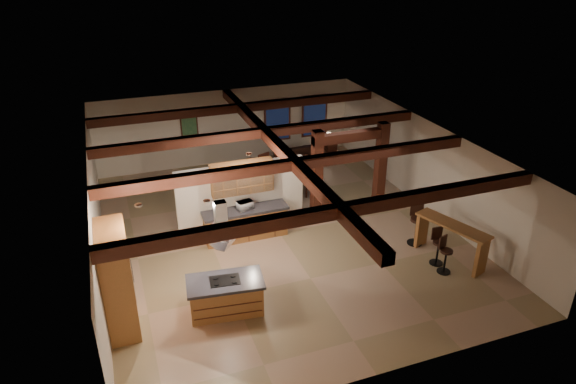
% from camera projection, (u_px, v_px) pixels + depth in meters
% --- Properties ---
extents(ground, '(12.00, 12.00, 0.00)m').
position_uv_depth(ground, '(279.00, 233.00, 15.42)').
color(ground, tan).
rests_on(ground, ground).
extents(room_walls, '(12.00, 12.00, 12.00)m').
position_uv_depth(room_walls, '(279.00, 179.00, 14.64)').
color(room_walls, silver).
rests_on(room_walls, ground).
extents(ceiling_beams, '(10.00, 12.00, 0.28)m').
position_uv_depth(ceiling_beams, '(278.00, 147.00, 14.21)').
color(ceiling_beams, '#371A0D').
rests_on(ceiling_beams, room_walls).
extents(timber_posts, '(2.50, 0.30, 2.90)m').
position_uv_depth(timber_posts, '(350.00, 162.00, 15.84)').
color(timber_posts, '#371A0D').
rests_on(timber_posts, ground).
extents(partition_wall, '(3.80, 0.18, 2.20)m').
position_uv_depth(partition_wall, '(241.00, 198.00, 15.05)').
color(partition_wall, silver).
rests_on(partition_wall, ground).
extents(pantry_cabinet, '(0.67, 1.60, 2.40)m').
position_uv_depth(pantry_cabinet, '(117.00, 279.00, 11.26)').
color(pantry_cabinet, '#9D5F32').
rests_on(pantry_cabinet, ground).
extents(back_counter, '(2.50, 0.66, 0.94)m').
position_uv_depth(back_counter, '(246.00, 223.00, 15.00)').
color(back_counter, '#9D5F32').
rests_on(back_counter, ground).
extents(upper_display_cabinet, '(1.80, 0.36, 0.95)m').
position_uv_depth(upper_display_cabinet, '(242.00, 178.00, 14.56)').
color(upper_display_cabinet, '#9D5F32').
rests_on(upper_display_cabinet, partition_wall).
extents(range_hood, '(1.10, 1.10, 1.40)m').
position_uv_depth(range_hood, '(223.00, 247.00, 11.38)').
color(range_hood, silver).
rests_on(range_hood, room_walls).
extents(back_windows, '(2.70, 0.07, 1.70)m').
position_uv_depth(back_windows, '(296.00, 118.00, 20.64)').
color(back_windows, '#371A0D').
rests_on(back_windows, room_walls).
extents(framed_art, '(0.65, 0.05, 0.85)m').
position_uv_depth(framed_art, '(189.00, 125.00, 19.22)').
color(framed_art, '#371A0D').
rests_on(framed_art, room_walls).
extents(recessed_cans, '(3.16, 2.46, 0.03)m').
position_uv_depth(recessed_cans, '(202.00, 184.00, 11.75)').
color(recessed_cans, silver).
rests_on(recessed_cans, room_walls).
extents(kitchen_island, '(1.87, 1.15, 0.88)m').
position_uv_depth(kitchen_island, '(226.00, 295.00, 11.97)').
color(kitchen_island, '#9D5F32').
rests_on(kitchen_island, ground).
extents(dining_table, '(2.25, 1.76, 0.70)m').
position_uv_depth(dining_table, '(274.00, 184.00, 17.69)').
color(dining_table, '#3F1D0F').
rests_on(dining_table, ground).
extents(sofa, '(2.08, 0.88, 0.60)m').
position_uv_depth(sofa, '(301.00, 151.00, 20.64)').
color(sofa, black).
rests_on(sofa, ground).
extents(microwave, '(0.50, 0.39, 0.25)m').
position_uv_depth(microwave, '(245.00, 205.00, 14.74)').
color(microwave, silver).
rests_on(microwave, back_counter).
extents(bar_counter, '(1.19, 2.15, 1.10)m').
position_uv_depth(bar_counter, '(451.00, 236.00, 13.83)').
color(bar_counter, '#9D5F32').
rests_on(bar_counter, ground).
extents(side_table, '(0.61, 0.61, 0.63)m').
position_uv_depth(side_table, '(329.00, 148.00, 20.92)').
color(side_table, '#371A0D').
rests_on(side_table, ground).
extents(table_lamp, '(0.28, 0.28, 0.34)m').
position_uv_depth(table_lamp, '(329.00, 135.00, 20.68)').
color(table_lamp, black).
rests_on(table_lamp, side_table).
extents(bar_stool_a, '(0.38, 0.39, 1.03)m').
position_uv_depth(bar_stool_a, '(445.00, 255.00, 13.39)').
color(bar_stool_a, black).
rests_on(bar_stool_a, ground).
extents(bar_stool_b, '(0.37, 0.37, 1.05)m').
position_uv_depth(bar_stool_b, '(438.00, 246.00, 13.76)').
color(bar_stool_b, black).
rests_on(bar_stool_b, ground).
extents(bar_stool_c, '(0.47, 0.48, 1.26)m').
position_uv_depth(bar_stool_c, '(416.00, 223.00, 14.64)').
color(bar_stool_c, black).
rests_on(bar_stool_c, ground).
extents(dining_chairs, '(2.66, 2.66, 1.34)m').
position_uv_depth(dining_chairs, '(274.00, 176.00, 17.54)').
color(dining_chairs, '#371A0D').
rests_on(dining_chairs, ground).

